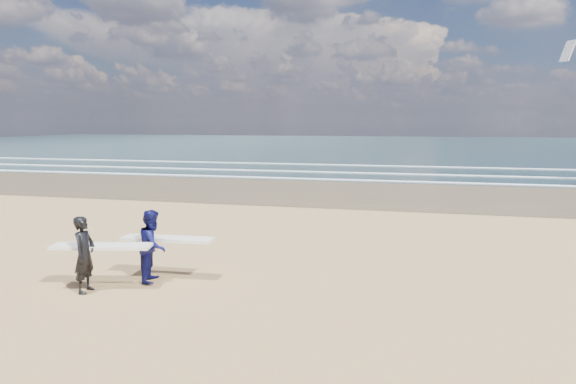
# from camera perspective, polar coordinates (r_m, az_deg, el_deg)

# --- Properties ---
(ocean) EXTENTS (220.00, 100.00, 0.02)m
(ocean) POSITION_cam_1_polar(r_m,az_deg,el_deg) (82.81, 23.93, 4.59)
(ocean) COLOR #182E35
(ocean) RESTS_ON ground
(surfer_near) EXTENTS (2.26, 1.19, 1.70)m
(surfer_near) POSITION_cam_1_polar(r_m,az_deg,el_deg) (12.17, -21.41, -6.34)
(surfer_near) COLOR black
(surfer_near) RESTS_ON ground
(surfer_far) EXTENTS (2.23, 1.16, 1.70)m
(surfer_far) POSITION_cam_1_polar(r_m,az_deg,el_deg) (12.50, -14.65, -5.72)
(surfer_far) COLOR #0C0D43
(surfer_far) RESTS_ON ground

